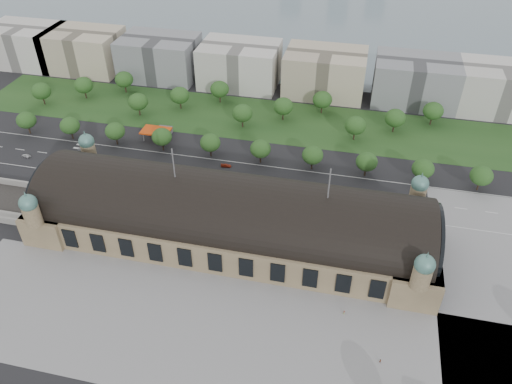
% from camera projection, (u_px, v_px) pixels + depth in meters
% --- Properties ---
extents(ground, '(900.00, 900.00, 0.00)m').
position_uv_depth(ground, '(231.00, 238.00, 191.50)').
color(ground, black).
rests_on(ground, ground).
extents(station, '(150.00, 48.40, 44.30)m').
position_uv_depth(station, '(230.00, 217.00, 185.25)').
color(station, '#95815D').
rests_on(station, ground).
extents(plaza_south, '(190.00, 48.00, 0.12)m').
position_uv_depth(plaza_south, '(225.00, 336.00, 155.65)').
color(plaza_south, gray).
rests_on(plaza_south, ground).
extents(road_slab, '(260.00, 26.00, 0.10)m').
position_uv_depth(road_slab, '(210.00, 175.00, 224.45)').
color(road_slab, black).
rests_on(road_slab, ground).
extents(grass_belt, '(300.00, 45.00, 0.10)m').
position_uv_depth(grass_belt, '(249.00, 118.00, 266.18)').
color(grass_belt, '#22461C').
rests_on(grass_belt, ground).
extents(petrol_station, '(14.00, 13.00, 5.05)m').
position_uv_depth(petrol_station, '(161.00, 131.00, 249.75)').
color(petrol_station, '#CF400C').
rests_on(petrol_station, ground).
extents(lake, '(700.00, 320.00, 0.08)m').
position_uv_depth(lake, '(322.00, 5.00, 422.37)').
color(lake, slate).
rests_on(lake, ground).
extents(office_0, '(45.00, 32.00, 24.00)m').
position_uv_depth(office_0, '(27.00, 45.00, 317.09)').
color(office_0, silver).
rests_on(office_0, ground).
extents(office_1, '(45.00, 32.00, 24.00)m').
position_uv_depth(office_1, '(84.00, 50.00, 310.07)').
color(office_1, '#BFB196').
rests_on(office_1, ground).
extents(office_2, '(45.00, 32.00, 24.00)m').
position_uv_depth(office_2, '(160.00, 57.00, 301.29)').
color(office_2, gray).
rests_on(office_2, ground).
extents(office_3, '(45.00, 32.00, 24.00)m').
position_uv_depth(office_3, '(240.00, 65.00, 292.52)').
color(office_3, silver).
rests_on(office_3, ground).
extents(office_4, '(45.00, 32.00, 24.00)m').
position_uv_depth(office_4, '(325.00, 72.00, 283.74)').
color(office_4, '#BFB196').
rests_on(office_4, ground).
extents(office_5, '(45.00, 32.00, 24.00)m').
position_uv_depth(office_5, '(415.00, 81.00, 274.96)').
color(office_5, gray).
rests_on(office_5, ground).
extents(office_6, '(45.00, 32.00, 24.00)m').
position_uv_depth(office_6, '(502.00, 89.00, 267.06)').
color(office_6, silver).
rests_on(office_6, ground).
extents(tree_row_0, '(9.60, 9.60, 11.52)m').
position_uv_depth(tree_row_0, '(26.00, 120.00, 249.11)').
color(tree_row_0, '#2D2116').
rests_on(tree_row_0, ground).
extents(tree_row_1, '(9.60, 9.60, 11.52)m').
position_uv_depth(tree_row_1, '(70.00, 126.00, 244.90)').
color(tree_row_1, '#2D2116').
rests_on(tree_row_1, ground).
extents(tree_row_2, '(9.60, 9.60, 11.52)m').
position_uv_depth(tree_row_2, '(115.00, 131.00, 240.69)').
color(tree_row_2, '#2D2116').
rests_on(tree_row_2, ground).
extents(tree_row_3, '(9.60, 9.60, 11.52)m').
position_uv_depth(tree_row_3, '(162.00, 137.00, 236.47)').
color(tree_row_3, '#2D2116').
rests_on(tree_row_3, ground).
extents(tree_row_4, '(9.60, 9.60, 11.52)m').
position_uv_depth(tree_row_4, '(210.00, 143.00, 232.26)').
color(tree_row_4, '#2D2116').
rests_on(tree_row_4, ground).
extents(tree_row_5, '(9.60, 9.60, 11.52)m').
position_uv_depth(tree_row_5, '(260.00, 149.00, 228.05)').
color(tree_row_5, '#2D2116').
rests_on(tree_row_5, ground).
extents(tree_row_6, '(9.60, 9.60, 11.52)m').
position_uv_depth(tree_row_6, '(313.00, 155.00, 223.83)').
color(tree_row_6, '#2D2116').
rests_on(tree_row_6, ground).
extents(tree_row_7, '(9.60, 9.60, 11.52)m').
position_uv_depth(tree_row_7, '(367.00, 162.00, 219.62)').
color(tree_row_7, '#2D2116').
rests_on(tree_row_7, ground).
extents(tree_row_8, '(9.60, 9.60, 11.52)m').
position_uv_depth(tree_row_8, '(423.00, 169.00, 215.41)').
color(tree_row_8, '#2D2116').
rests_on(tree_row_8, ground).
extents(tree_row_9, '(9.60, 9.60, 11.52)m').
position_uv_depth(tree_row_9, '(481.00, 176.00, 211.19)').
color(tree_row_9, '#2D2116').
rests_on(tree_row_9, ground).
extents(tree_belt_0, '(10.40, 10.40, 12.48)m').
position_uv_depth(tree_belt_0, '(41.00, 91.00, 273.74)').
color(tree_belt_0, '#2D2116').
rests_on(tree_belt_0, ground).
extents(tree_belt_1, '(10.40, 10.40, 12.48)m').
position_uv_depth(tree_belt_1, '(83.00, 85.00, 279.70)').
color(tree_belt_1, '#2D2116').
rests_on(tree_belt_1, ground).
extents(tree_belt_2, '(10.40, 10.40, 12.48)m').
position_uv_depth(tree_belt_2, '(124.00, 79.00, 285.66)').
color(tree_belt_2, '#2D2116').
rests_on(tree_belt_2, ground).
extents(tree_belt_3, '(10.40, 10.40, 12.48)m').
position_uv_depth(tree_belt_3, '(138.00, 102.00, 263.73)').
color(tree_belt_3, '#2D2116').
rests_on(tree_belt_3, ground).
extents(tree_belt_4, '(10.40, 10.40, 12.48)m').
position_uv_depth(tree_belt_4, '(180.00, 95.00, 269.69)').
color(tree_belt_4, '#2D2116').
rests_on(tree_belt_4, ground).
extents(tree_belt_5, '(10.40, 10.40, 12.48)m').
position_uv_depth(tree_belt_5, '(220.00, 89.00, 275.65)').
color(tree_belt_5, '#2D2116').
rests_on(tree_belt_5, ground).
extents(tree_belt_6, '(10.40, 10.40, 12.48)m').
position_uv_depth(tree_belt_6, '(242.00, 113.00, 253.72)').
color(tree_belt_6, '#2D2116').
rests_on(tree_belt_6, ground).
extents(tree_belt_7, '(10.40, 10.40, 12.48)m').
position_uv_depth(tree_belt_7, '(283.00, 106.00, 259.68)').
color(tree_belt_7, '#2D2116').
rests_on(tree_belt_7, ground).
extents(tree_belt_8, '(10.40, 10.40, 12.48)m').
position_uv_depth(tree_belt_8, '(322.00, 100.00, 265.65)').
color(tree_belt_8, '#2D2116').
rests_on(tree_belt_8, ground).
extents(tree_belt_9, '(10.40, 10.40, 12.48)m').
position_uv_depth(tree_belt_9, '(355.00, 126.00, 243.72)').
color(tree_belt_9, '#2D2116').
rests_on(tree_belt_9, ground).
extents(tree_belt_10, '(10.40, 10.40, 12.48)m').
position_uv_depth(tree_belt_10, '(395.00, 118.00, 249.68)').
color(tree_belt_10, '#2D2116').
rests_on(tree_belt_10, ground).
extents(tree_belt_11, '(10.40, 10.40, 12.48)m').
position_uv_depth(tree_belt_11, '(433.00, 111.00, 255.64)').
color(tree_belt_11, '#2D2116').
rests_on(tree_belt_11, ground).
extents(traffic_car_0, '(4.51, 2.20, 1.48)m').
position_uv_depth(traffic_car_0, '(26.00, 156.00, 235.68)').
color(traffic_car_0, '#BDBDBF').
rests_on(traffic_car_0, ground).
extents(traffic_car_1, '(4.48, 1.86, 1.44)m').
position_uv_depth(traffic_car_1, '(83.00, 149.00, 240.17)').
color(traffic_car_1, gray).
rests_on(traffic_car_1, ground).
extents(traffic_car_3, '(4.95, 2.51, 1.38)m').
position_uv_depth(traffic_car_3, '(226.00, 166.00, 229.19)').
color(traffic_car_3, maroon).
rests_on(traffic_car_3, ground).
extents(traffic_car_4, '(4.41, 2.10, 1.46)m').
position_uv_depth(traffic_car_4, '(239.00, 177.00, 222.17)').
color(traffic_car_4, '#1F1B4C').
rests_on(traffic_car_4, ground).
extents(traffic_car_5, '(4.13, 1.46, 1.36)m').
position_uv_depth(traffic_car_5, '(382.00, 196.00, 211.27)').
color(traffic_car_5, '#595A61').
rests_on(traffic_car_5, ground).
extents(parked_car_0, '(4.50, 3.93, 1.47)m').
position_uv_depth(parked_car_0, '(111.00, 179.00, 220.76)').
color(parked_car_0, black).
rests_on(parked_car_0, ground).
extents(parked_car_1, '(5.49, 5.14, 1.44)m').
position_uv_depth(parked_car_1, '(70.00, 178.00, 221.33)').
color(parked_car_1, maroon).
rests_on(parked_car_1, ground).
extents(parked_car_2, '(5.99, 5.16, 1.65)m').
position_uv_depth(parked_car_2, '(151.00, 189.00, 214.48)').
color(parked_car_2, '#191D46').
rests_on(parked_car_2, ground).
extents(parked_car_3, '(4.47, 3.31, 1.42)m').
position_uv_depth(parked_car_3, '(122.00, 180.00, 220.29)').
color(parked_car_3, '#5A5D62').
rests_on(parked_car_3, ground).
extents(parked_car_4, '(4.22, 3.26, 1.34)m').
position_uv_depth(parked_car_4, '(187.00, 189.00, 215.04)').
color(parked_car_4, silver).
rests_on(parked_car_4, ground).
extents(parked_car_5, '(6.31, 5.91, 1.65)m').
position_uv_depth(parked_car_5, '(160.00, 185.00, 217.15)').
color(parked_car_5, '#919599').
rests_on(parked_car_5, ground).
extents(parked_car_6, '(5.87, 4.19, 1.58)m').
position_uv_depth(parked_car_6, '(180.00, 188.00, 215.58)').
color(parked_car_6, black).
rests_on(parked_car_6, ground).
extents(bus_west, '(13.47, 4.41, 3.68)m').
position_uv_depth(bus_west, '(218.00, 188.00, 213.56)').
color(bus_west, '#AC1B1B').
rests_on(bus_west, ground).
extents(bus_mid, '(13.22, 3.62, 3.65)m').
position_uv_depth(bus_mid, '(260.00, 194.00, 210.33)').
color(bus_mid, silver).
rests_on(bus_mid, ground).
extents(bus_east, '(13.23, 3.60, 3.65)m').
position_uv_depth(bus_east, '(270.00, 191.00, 211.82)').
color(bus_east, silver).
rests_on(bus_east, ground).
extents(pedestrian_0, '(0.81, 0.54, 1.55)m').
position_uv_depth(pedestrian_0, '(344.00, 312.00, 161.88)').
color(pedestrian_0, gray).
rests_on(pedestrian_0, ground).
extents(pedestrian_1, '(0.70, 0.65, 1.60)m').
position_uv_depth(pedestrian_1, '(380.00, 361.00, 147.55)').
color(pedestrian_1, gray).
rests_on(pedestrian_1, ground).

